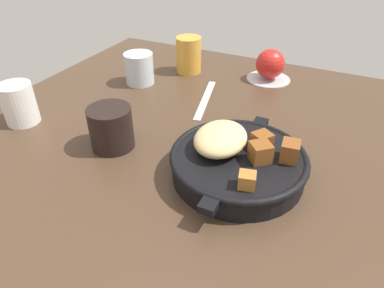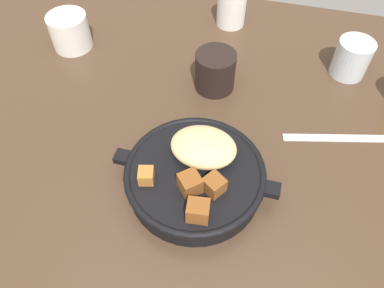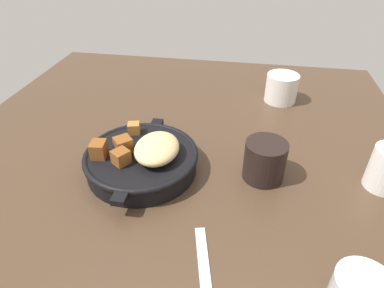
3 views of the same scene
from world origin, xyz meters
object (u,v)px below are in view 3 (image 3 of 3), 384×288
Objects in this scene: butter_knife at (206,283)px; ceramic_mug_white at (281,88)px; cast_iron_skillet at (143,158)px; coffee_mug_dark at (265,160)px.

ceramic_mug_white reaches higher than butter_knife.
cast_iron_skillet is at bearing -38.55° from ceramic_mug_white.
ceramic_mug_white is (-57.75, 12.50, 3.58)cm from butter_knife.
coffee_mug_dark reaches higher than butter_knife.
coffee_mug_dark is (-24.50, 7.76, 3.73)cm from butter_knife.
butter_knife is 25.97cm from coffee_mug_dark.
cast_iron_skillet is 3.37× the size of coffee_mug_dark.
cast_iron_skillet is 3.15× the size of ceramic_mug_white.
butter_knife is 2.48× the size of coffee_mug_dark.
coffee_mug_dark is at bearing 95.03° from cast_iron_skillet.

